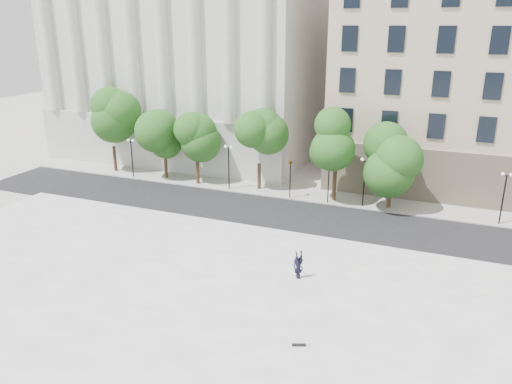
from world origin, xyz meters
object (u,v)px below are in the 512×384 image
Objects in this scene: person_lying at (298,274)px; traffic_light_east at (329,164)px; traffic_light_west at (291,161)px; skateboard at (299,345)px.

traffic_light_east is at bearing 59.26° from person_lying.
traffic_light_east is (3.61, 0.00, 0.07)m from traffic_light_west.
traffic_light_east is 6.09× the size of skateboard.
traffic_light_west reaches higher than skateboard.
traffic_light_west is at bearing 87.87° from skateboard.
person_lying is at bearing 86.16° from skateboard.
traffic_light_east is at bearing 0.00° from traffic_light_west.
traffic_light_west is 6.00× the size of skateboard.
traffic_light_east is at bearing 79.02° from skateboard.
traffic_light_east is 22.37m from skateboard.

